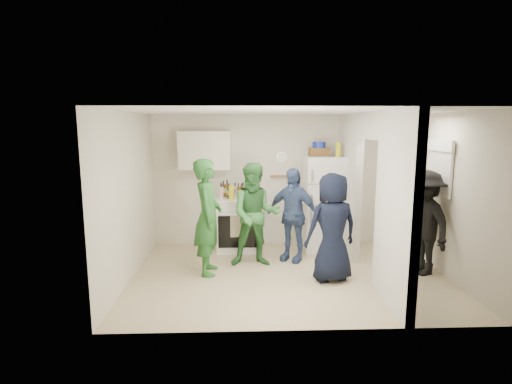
% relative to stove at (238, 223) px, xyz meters
% --- Properties ---
extents(floor, '(4.80, 4.80, 0.00)m').
position_rel_stove_xyz_m(floor, '(0.79, -1.37, -0.49)').
color(floor, beige).
rests_on(floor, ground).
extents(wall_back, '(4.80, 0.00, 4.80)m').
position_rel_stove_xyz_m(wall_back, '(0.79, 0.33, 0.76)').
color(wall_back, silver).
rests_on(wall_back, floor).
extents(wall_front, '(4.80, 0.00, 4.80)m').
position_rel_stove_xyz_m(wall_front, '(0.79, -3.07, 0.76)').
color(wall_front, silver).
rests_on(wall_front, floor).
extents(wall_left, '(0.00, 3.40, 3.40)m').
position_rel_stove_xyz_m(wall_left, '(-1.61, -1.37, 0.76)').
color(wall_left, silver).
rests_on(wall_left, floor).
extents(wall_right, '(0.00, 3.40, 3.40)m').
position_rel_stove_xyz_m(wall_right, '(3.19, -1.37, 0.76)').
color(wall_right, silver).
rests_on(wall_right, floor).
extents(ceiling, '(4.80, 4.80, 0.00)m').
position_rel_stove_xyz_m(ceiling, '(0.79, -1.37, 2.01)').
color(ceiling, white).
rests_on(ceiling, wall_back).
extents(partition_pier_back, '(0.12, 1.20, 2.50)m').
position_rel_stove_xyz_m(partition_pier_back, '(1.99, -0.27, 0.76)').
color(partition_pier_back, silver).
rests_on(partition_pier_back, floor).
extents(partition_pier_front, '(0.12, 1.20, 2.50)m').
position_rel_stove_xyz_m(partition_pier_front, '(1.99, -2.47, 0.76)').
color(partition_pier_front, silver).
rests_on(partition_pier_front, floor).
extents(partition_header, '(0.12, 1.00, 0.40)m').
position_rel_stove_xyz_m(partition_header, '(1.99, -1.37, 1.81)').
color(partition_header, silver).
rests_on(partition_header, partition_pier_back).
extents(stove, '(0.83, 0.69, 0.99)m').
position_rel_stove_xyz_m(stove, '(0.00, 0.00, 0.00)').
color(stove, white).
rests_on(stove, floor).
extents(upper_cabinet, '(0.95, 0.34, 0.70)m').
position_rel_stove_xyz_m(upper_cabinet, '(-0.61, 0.15, 1.36)').
color(upper_cabinet, silver).
rests_on(upper_cabinet, wall_back).
extents(fridge, '(0.72, 0.70, 1.75)m').
position_rel_stove_xyz_m(fridge, '(1.58, -0.03, 0.38)').
color(fridge, white).
rests_on(fridge, floor).
extents(wicker_basket, '(0.35, 0.25, 0.15)m').
position_rel_stove_xyz_m(wicker_basket, '(1.48, 0.02, 1.33)').
color(wicker_basket, brown).
rests_on(wicker_basket, fridge).
extents(blue_bowl, '(0.24, 0.24, 0.11)m').
position_rel_stove_xyz_m(blue_bowl, '(1.48, 0.02, 1.46)').
color(blue_bowl, navy).
rests_on(blue_bowl, wicker_basket).
extents(yellow_cup_stack_top, '(0.09, 0.09, 0.25)m').
position_rel_stove_xyz_m(yellow_cup_stack_top, '(1.80, -0.13, 1.38)').
color(yellow_cup_stack_top, yellow).
rests_on(yellow_cup_stack_top, fridge).
extents(wall_clock, '(0.22, 0.02, 0.22)m').
position_rel_stove_xyz_m(wall_clock, '(0.84, 0.31, 1.21)').
color(wall_clock, white).
rests_on(wall_clock, wall_back).
extents(spice_shelf, '(0.35, 0.08, 0.03)m').
position_rel_stove_xyz_m(spice_shelf, '(0.79, 0.28, 0.86)').
color(spice_shelf, olive).
rests_on(spice_shelf, wall_back).
extents(nook_window, '(0.03, 0.70, 0.80)m').
position_rel_stove_xyz_m(nook_window, '(3.17, -1.17, 1.16)').
color(nook_window, black).
rests_on(nook_window, wall_right).
extents(nook_window_frame, '(0.04, 0.76, 0.86)m').
position_rel_stove_xyz_m(nook_window_frame, '(3.15, -1.17, 1.16)').
color(nook_window_frame, white).
rests_on(nook_window_frame, wall_right).
extents(nook_valance, '(0.04, 0.82, 0.18)m').
position_rel_stove_xyz_m(nook_valance, '(3.13, -1.17, 1.51)').
color(nook_valance, white).
rests_on(nook_valance, wall_right).
extents(yellow_cup_stack_stove, '(0.09, 0.09, 0.25)m').
position_rel_stove_xyz_m(yellow_cup_stack_stove, '(-0.12, -0.22, 0.62)').
color(yellow_cup_stack_stove, yellow).
rests_on(yellow_cup_stack_stove, stove).
extents(red_cup, '(0.09, 0.09, 0.12)m').
position_rel_stove_xyz_m(red_cup, '(0.22, -0.20, 0.55)').
color(red_cup, '#B20B1F').
rests_on(red_cup, stove).
extents(person_green_left, '(0.44, 0.66, 1.81)m').
position_rel_stove_xyz_m(person_green_left, '(-0.46, -1.21, 0.41)').
color(person_green_left, '#2B6C2B').
rests_on(person_green_left, floor).
extents(person_green_center, '(0.83, 0.65, 1.71)m').
position_rel_stove_xyz_m(person_green_center, '(0.29, -0.88, 0.36)').
color(person_green_center, '#3A7835').
rests_on(person_green_center, floor).
extents(person_denim, '(1.00, 0.83, 1.60)m').
position_rel_stove_xyz_m(person_denim, '(0.92, -0.65, 0.31)').
color(person_denim, '#3C5684').
rests_on(person_denim, floor).
extents(person_navy, '(0.90, 0.70, 1.63)m').
position_rel_stove_xyz_m(person_navy, '(1.40, -1.58, 0.32)').
color(person_navy, black).
rests_on(person_navy, floor).
extents(person_nook, '(0.81, 1.16, 1.64)m').
position_rel_stove_xyz_m(person_nook, '(2.88, -1.34, 0.32)').
color(person_nook, black).
rests_on(person_nook, floor).
extents(bottle_a, '(0.07, 0.07, 0.30)m').
position_rel_stove_xyz_m(bottle_a, '(-0.28, 0.10, 0.64)').
color(bottle_a, brown).
rests_on(bottle_a, stove).
extents(bottle_b, '(0.07, 0.07, 0.28)m').
position_rel_stove_xyz_m(bottle_b, '(-0.17, -0.09, 0.63)').
color(bottle_b, '#1B5128').
rests_on(bottle_b, stove).
extents(bottle_c, '(0.07, 0.07, 0.26)m').
position_rel_stove_xyz_m(bottle_c, '(-0.06, 0.15, 0.62)').
color(bottle_c, silver).
rests_on(bottle_c, stove).
extents(bottle_d, '(0.06, 0.06, 0.27)m').
position_rel_stove_xyz_m(bottle_d, '(0.01, -0.05, 0.63)').
color(bottle_d, brown).
rests_on(bottle_d, stove).
extents(bottle_e, '(0.07, 0.07, 0.25)m').
position_rel_stove_xyz_m(bottle_e, '(0.09, 0.19, 0.62)').
color(bottle_e, '#AFBDC2').
rests_on(bottle_e, stove).
extents(bottle_f, '(0.06, 0.06, 0.32)m').
position_rel_stove_xyz_m(bottle_f, '(0.18, 0.01, 0.65)').
color(bottle_f, '#123216').
rests_on(bottle_f, stove).
extents(bottle_g, '(0.07, 0.07, 0.31)m').
position_rel_stove_xyz_m(bottle_g, '(0.25, 0.12, 0.65)').
color(bottle_g, '#A79536').
rests_on(bottle_g, stove).
extents(bottle_h, '(0.08, 0.08, 0.29)m').
position_rel_stove_xyz_m(bottle_h, '(-0.31, -0.12, 0.64)').
color(bottle_h, silver).
rests_on(bottle_h, stove).
extents(bottle_i, '(0.07, 0.07, 0.25)m').
position_rel_stove_xyz_m(bottle_i, '(0.06, 0.09, 0.62)').
color(bottle_i, '#503B0D').
rests_on(bottle_i, stove).
extents(bottle_j, '(0.07, 0.07, 0.27)m').
position_rel_stove_xyz_m(bottle_j, '(0.31, -0.08, 0.63)').
color(bottle_j, '#184832').
rests_on(bottle_j, stove).
extents(bottle_k, '(0.08, 0.08, 0.33)m').
position_rel_stove_xyz_m(bottle_k, '(-0.21, 0.05, 0.66)').
color(bottle_k, brown).
rests_on(bottle_k, stove).
extents(bottle_l, '(0.08, 0.08, 0.30)m').
position_rel_stove_xyz_m(bottle_l, '(0.15, -0.12, 0.64)').
color(bottle_l, '#A9A9BA').
rests_on(bottle_l, stove).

